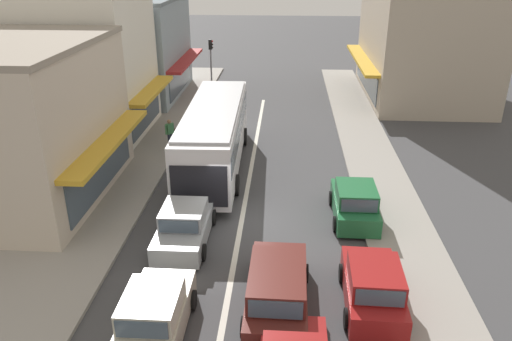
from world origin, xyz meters
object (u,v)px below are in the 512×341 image
object	(u,v)px
sedan_adjacent_lane_trail	(185,225)
city_bus	(214,133)
parked_hatchback_kerb_second	(355,203)
traffic_light_downstreet	(211,58)
parked_hatchback_kerb_front	(373,287)
wagon_queue_gap_filler	(277,289)
pedestrian_with_handbag_near	(170,132)
hatchback_behind_bus_near	(155,315)

from	to	relation	value
sedan_adjacent_lane_trail	city_bus	bearing A→B (deg)	88.47
parked_hatchback_kerb_second	traffic_light_downstreet	distance (m)	20.05
city_bus	sedan_adjacent_lane_trail	size ratio (longest dim) A/B	2.60
city_bus	parked_hatchback_kerb_front	size ratio (longest dim) A/B	2.92
wagon_queue_gap_filler	pedestrian_with_handbag_near	xyz separation A→B (m)	(-6.11, 12.84, 0.32)
city_bus	wagon_queue_gap_filler	world-z (taller)	city_bus
sedan_adjacent_lane_trail	traffic_light_downstreet	size ratio (longest dim) A/B	1.00
hatchback_behind_bus_near	sedan_adjacent_lane_trail	distance (m)	5.06
parked_hatchback_kerb_front	traffic_light_downstreet	distance (m)	25.06
hatchback_behind_bus_near	traffic_light_downstreet	world-z (taller)	traffic_light_downstreet
hatchback_behind_bus_near	pedestrian_with_handbag_near	distance (m)	14.44
sedan_adjacent_lane_trail	pedestrian_with_handbag_near	size ratio (longest dim) A/B	2.58
city_bus	sedan_adjacent_lane_trail	distance (m)	7.00
city_bus	parked_hatchback_kerb_second	bearing A→B (deg)	-37.24
hatchback_behind_bus_near	sedan_adjacent_lane_trail	world-z (taller)	hatchback_behind_bus_near
pedestrian_with_handbag_near	traffic_light_downstreet	bearing A→B (deg)	86.50
hatchback_behind_bus_near	pedestrian_with_handbag_near	world-z (taller)	pedestrian_with_handbag_near
sedan_adjacent_lane_trail	parked_hatchback_kerb_second	xyz separation A→B (m)	(6.51, 2.08, 0.05)
wagon_queue_gap_filler	sedan_adjacent_lane_trail	distance (m)	5.13
hatchback_behind_bus_near	sedan_adjacent_lane_trail	bearing A→B (deg)	91.65
city_bus	sedan_adjacent_lane_trail	world-z (taller)	city_bus
city_bus	parked_hatchback_kerb_second	distance (m)	8.04
city_bus	hatchback_behind_bus_near	distance (m)	12.00
parked_hatchback_kerb_second	parked_hatchback_kerb_front	bearing A→B (deg)	-90.95
wagon_queue_gap_filler	traffic_light_downstreet	xyz separation A→B (m)	(-5.44, 23.86, 2.11)
hatchback_behind_bus_near	wagon_queue_gap_filler	size ratio (longest dim) A/B	0.82
hatchback_behind_bus_near	traffic_light_downstreet	distance (m)	25.37
city_bus	parked_hatchback_kerb_front	xyz separation A→B (m)	(6.24, -10.28, -1.17)
parked_hatchback_kerb_front	parked_hatchback_kerb_second	distance (m)	5.47
hatchback_behind_bus_near	wagon_queue_gap_filler	xyz separation A→B (m)	(3.39, 1.34, 0.04)
city_bus	pedestrian_with_handbag_near	size ratio (longest dim) A/B	6.70
hatchback_behind_bus_near	city_bus	bearing A→B (deg)	89.81
wagon_queue_gap_filler	traffic_light_downstreet	distance (m)	24.56
city_bus	pedestrian_with_handbag_near	xyz separation A→B (m)	(-2.76, 2.24, -0.81)
hatchback_behind_bus_near	parked_hatchback_kerb_second	world-z (taller)	same
hatchback_behind_bus_near	parked_hatchback_kerb_front	distance (m)	6.49
parked_hatchback_kerb_second	pedestrian_with_handbag_near	xyz separation A→B (m)	(-9.09, 7.05, 0.36)
parked_hatchback_kerb_front	parked_hatchback_kerb_second	size ratio (longest dim) A/B	1.01
hatchback_behind_bus_near	parked_hatchback_kerb_front	world-z (taller)	same
parked_hatchback_kerb_second	pedestrian_with_handbag_near	bearing A→B (deg)	142.21
parked_hatchback_kerb_front	hatchback_behind_bus_near	bearing A→B (deg)	-165.19
pedestrian_with_handbag_near	sedan_adjacent_lane_trail	bearing A→B (deg)	-74.24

